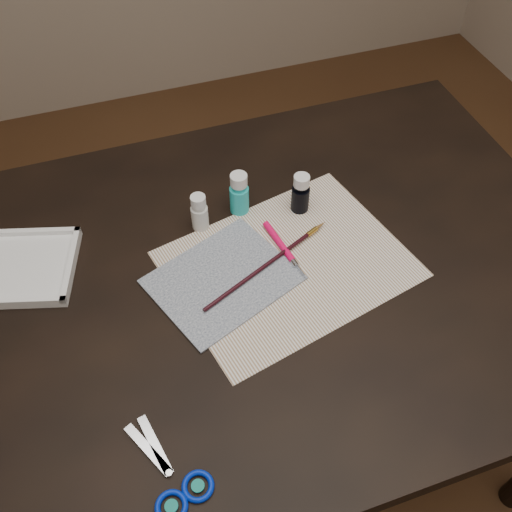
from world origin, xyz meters
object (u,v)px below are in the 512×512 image
object	(u,v)px
canvas	(223,279)
scissors	(159,467)
paint_bottle_navy	(301,193)
paint_bottle_white	(199,212)
paint_bottle_cyan	(239,193)
paper	(288,264)
palette_tray	(27,267)

from	to	relation	value
canvas	scissors	world-z (taller)	scissors
paint_bottle_navy	scissors	bearing A→B (deg)	-132.22
paint_bottle_white	paint_bottle_navy	world-z (taller)	paint_bottle_navy
paint_bottle_white	scissors	xyz separation A→B (m)	(-0.18, -0.45, -0.04)
paint_bottle_cyan	paint_bottle_navy	world-z (taller)	paint_bottle_cyan
paint_bottle_cyan	scissors	bearing A→B (deg)	-120.28
paper	paint_bottle_cyan	distance (m)	0.18
canvas	paint_bottle_white	size ratio (longest dim) A/B	3.00
scissors	paper	bearing A→B (deg)	-72.88
paint_bottle_white	paint_bottle_cyan	distance (m)	0.09
paint_bottle_navy	paint_bottle_white	bearing A→B (deg)	175.14
paint_bottle_navy	paper	bearing A→B (deg)	-119.59
paper	paint_bottle_cyan	world-z (taller)	paint_bottle_cyan
paint_bottle_white	paint_bottle_cyan	xyz separation A→B (m)	(0.09, 0.02, 0.01)
paint_bottle_white	paint_bottle_navy	bearing A→B (deg)	-4.86
paint_bottle_cyan	paint_bottle_navy	size ratio (longest dim) A/B	1.07
scissors	palette_tray	bearing A→B (deg)	-7.32
canvas	scissors	bearing A→B (deg)	-121.76
canvas	scissors	size ratio (longest dim) A/B	1.34
paper	paint_bottle_navy	bearing A→B (deg)	60.41
paint_bottle_white	paint_bottle_navy	size ratio (longest dim) A/B	0.93
paint_bottle_white	canvas	bearing A→B (deg)	-88.98
canvas	paint_bottle_cyan	bearing A→B (deg)	62.56
paint_bottle_cyan	paint_bottle_navy	bearing A→B (deg)	-17.26
scissors	paint_bottle_navy	bearing A→B (deg)	-68.58
scissors	palette_tray	xyz separation A→B (m)	(-0.15, 0.44, 0.01)
paint_bottle_cyan	palette_tray	bearing A→B (deg)	-176.95
paper	paint_bottle_white	distance (m)	0.20
paint_bottle_navy	scissors	world-z (taller)	paint_bottle_navy
paper	paint_bottle_white	bearing A→B (deg)	131.81
paint_bottle_white	paint_bottle_cyan	world-z (taller)	paint_bottle_cyan
palette_tray	paint_bottle_white	bearing A→B (deg)	0.61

